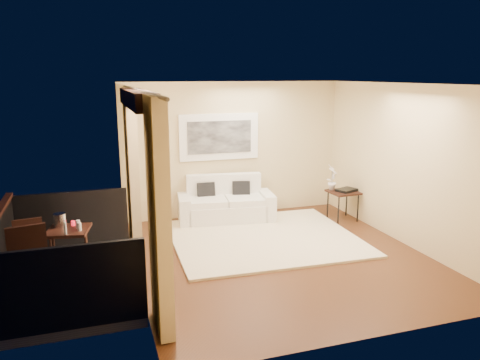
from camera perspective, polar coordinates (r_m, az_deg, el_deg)
floor at (r=7.59m, az=4.92°, el=-9.25°), size 5.00×5.00×0.00m
room_shell at (r=6.50m, az=-12.46°, el=9.66°), size 5.00×6.40×5.00m
balcony at (r=7.01m, az=-21.26°, el=-10.47°), size 1.81×2.60×1.17m
curtains at (r=6.67m, az=-11.80°, el=-0.53°), size 0.16×4.80×2.64m
artwork at (r=9.34m, az=-2.53°, el=5.27°), size 1.62×0.07×0.92m
rug at (r=8.31m, az=2.95°, el=-7.07°), size 3.26×2.87×0.04m
sofa at (r=9.25m, az=-1.78°, el=-3.06°), size 1.94×1.03×0.89m
side_table at (r=9.46m, az=12.47°, el=-1.67°), size 0.56×0.56×0.58m
tray at (r=9.45m, az=12.86°, el=-1.20°), size 0.46×0.40×0.05m
orchid at (r=9.43m, az=11.18°, el=0.32°), size 0.32×0.33×0.52m
bistro_table at (r=7.21m, az=-20.17°, el=-6.27°), size 0.67×0.67×0.67m
balcony_chair_far at (r=7.31m, az=-24.32°, el=-6.99°), size 0.43×0.44×0.89m
balcony_chair_near at (r=6.29m, az=-24.27°, el=-9.14°), size 0.54×0.55×1.05m
ice_bucket at (r=7.30m, az=-21.09°, el=-4.59°), size 0.18×0.18×0.20m
candle at (r=7.31m, az=-19.68°, el=-4.99°), size 0.06×0.06×0.07m
vase at (r=6.94m, az=-20.53°, el=-5.52°), size 0.04×0.04×0.18m
glass_a at (r=7.04m, az=-19.00°, el=-5.40°), size 0.06×0.06×0.12m
glass_b at (r=7.16m, az=-19.14°, el=-5.11°), size 0.06×0.06×0.12m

